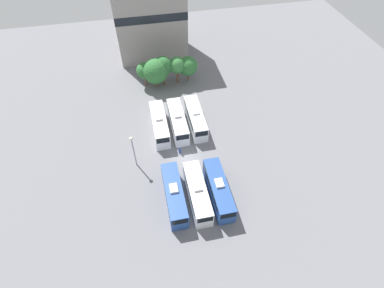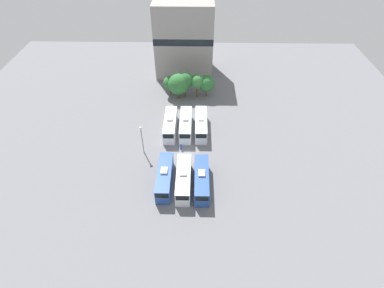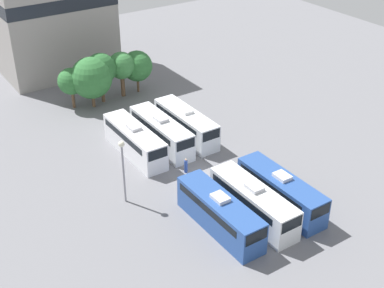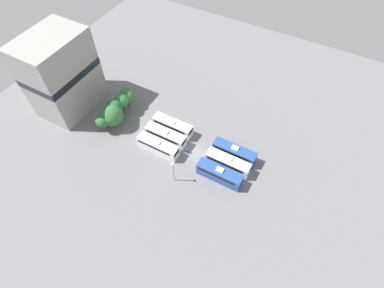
# 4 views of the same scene
# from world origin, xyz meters

# --- Properties ---
(ground_plane) EXTENTS (112.97, 112.97, 0.00)m
(ground_plane) POSITION_xyz_m (0.00, 0.00, 0.00)
(ground_plane) COLOR slate
(bus_0) EXTENTS (2.63, 10.15, 3.55)m
(bus_0) POSITION_xyz_m (-3.46, -7.82, 1.75)
(bus_0) COLOR #284C93
(bus_0) RESTS_ON ground_plane
(bus_1) EXTENTS (2.63, 10.15, 3.55)m
(bus_1) POSITION_xyz_m (0.04, -8.25, 1.75)
(bus_1) COLOR silver
(bus_1) RESTS_ON ground_plane
(bus_2) EXTENTS (2.63, 10.15, 3.55)m
(bus_2) POSITION_xyz_m (3.37, -8.31, 1.75)
(bus_2) COLOR #284C93
(bus_2) RESTS_ON ground_plane
(bus_3) EXTENTS (2.63, 10.15, 3.55)m
(bus_3) POSITION_xyz_m (-3.56, 7.88, 1.75)
(bus_3) COLOR silver
(bus_3) RESTS_ON ground_plane
(bus_4) EXTENTS (2.63, 10.15, 3.55)m
(bus_4) POSITION_xyz_m (-0.11, 7.94, 1.75)
(bus_4) COLOR silver
(bus_4) RESTS_ON ground_plane
(bus_5) EXTENTS (2.63, 10.15, 3.55)m
(bus_5) POSITION_xyz_m (3.34, 8.09, 1.75)
(bus_5) COLOR silver
(bus_5) RESTS_ON ground_plane
(worker_person) EXTENTS (0.36, 0.36, 1.67)m
(worker_person) POSITION_xyz_m (-0.93, 1.57, 0.77)
(worker_person) COLOR navy
(worker_person) RESTS_ON ground_plane
(light_pole) EXTENTS (0.60, 0.60, 6.76)m
(light_pole) POSITION_xyz_m (-8.63, 0.52, 4.67)
(light_pole) COLOR gray
(light_pole) RESTS_ON ground_plane
(tree_0) EXTENTS (3.46, 3.46, 5.44)m
(tree_0) POSITION_xyz_m (-4.63, 22.64, 3.69)
(tree_0) COLOR brown
(tree_0) RESTS_ON ground_plane
(tree_1) EXTENTS (5.37, 5.37, 6.74)m
(tree_1) POSITION_xyz_m (-2.36, 21.44, 4.04)
(tree_1) COLOR brown
(tree_1) RESTS_ON ground_plane
(tree_2) EXTENTS (4.11, 4.11, 6.73)m
(tree_2) POSITION_xyz_m (-0.66, 22.13, 4.64)
(tree_2) COLOR brown
(tree_2) RESTS_ON ground_plane
(tree_3) EXTENTS (3.63, 3.63, 6.24)m
(tree_3) POSITION_xyz_m (2.39, 22.23, 4.36)
(tree_3) COLOR brown
(tree_3) RESTS_ON ground_plane
(tree_4) EXTENTS (4.19, 4.19, 5.86)m
(tree_4) POSITION_xyz_m (4.77, 22.35, 3.76)
(tree_4) COLOR brown
(tree_4) RESTS_ON ground_plane
(depot_building) EXTENTS (15.78, 11.16, 19.93)m
(depot_building) POSITION_xyz_m (-1.41, 35.94, 10.05)
(depot_building) COLOR gray
(depot_building) RESTS_ON ground_plane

